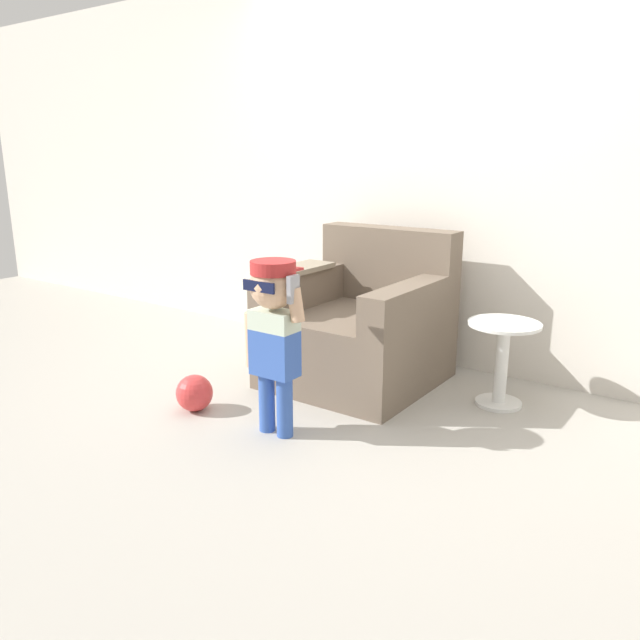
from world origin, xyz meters
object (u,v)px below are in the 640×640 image
object	(u,v)px
armchair	(360,328)
side_table	(502,355)
toy_ball	(194,393)
person_child	(274,321)

from	to	relation	value
armchair	side_table	size ratio (longest dim) A/B	1.96
side_table	toy_ball	bearing A→B (deg)	-141.78
person_child	toy_ball	xyz separation A→B (m)	(-0.54, -0.04, -0.49)
armchair	side_table	distance (m)	0.86
person_child	side_table	size ratio (longest dim) A/B	1.84
armchair	person_child	world-z (taller)	armchair
toy_ball	person_child	bearing A→B (deg)	3.83
side_table	armchair	bearing A→B (deg)	-172.87
armchair	toy_ball	size ratio (longest dim) A/B	4.66
side_table	person_child	bearing A→B (deg)	-127.88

